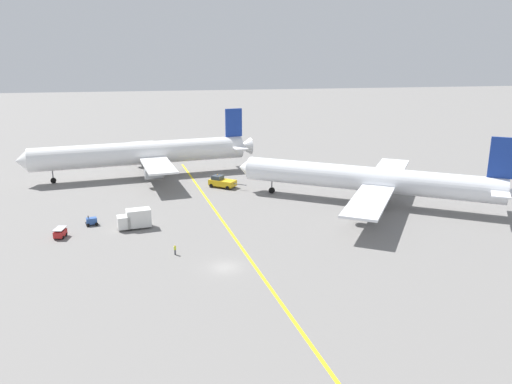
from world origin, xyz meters
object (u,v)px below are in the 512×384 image
airliner_being_pushed (371,180)px  gse_gpu_cart_small (92,221)px  airliner_at_gate_left (142,153)px  pushback_tug (222,182)px  gse_catering_truck_tall (135,219)px  ground_crew_wing_walker_right (175,250)px  gse_baggage_cart_trailing (60,233)px

airliner_being_pushed → gse_gpu_cart_small: 55.12m
airliner_at_gate_left → airliner_being_pushed: airliner_at_gate_left is taller
gse_gpu_cart_small → pushback_tug: bearing=40.2°
airliner_at_gate_left → gse_gpu_cart_small: bearing=-102.4°
pushback_tug → gse_catering_truck_tall: gse_catering_truck_tall is taller
airliner_at_gate_left → gse_gpu_cart_small: airliner_at_gate_left is taller
gse_catering_truck_tall → ground_crew_wing_walker_right: 15.12m
gse_catering_truck_tall → gse_gpu_cart_small: 8.50m
gse_catering_truck_tall → gse_baggage_cart_trailing: gse_catering_truck_tall is taller
gse_baggage_cart_trailing → ground_crew_wing_walker_right: bearing=-29.1°
gse_baggage_cart_trailing → ground_crew_wing_walker_right: size_ratio=1.79×
airliner_at_gate_left → pushback_tug: (18.25, -13.49, -4.51)m
gse_catering_truck_tall → ground_crew_wing_walker_right: size_ratio=3.73×
airliner_being_pushed → gse_gpu_cart_small: bearing=-175.6°
airliner_being_pushed → gse_catering_truck_tall: airliner_being_pushed is taller
airliner_at_gate_left → gse_baggage_cart_trailing: 43.26m
pushback_tug → gse_baggage_cart_trailing: 41.19m
pushback_tug → gse_baggage_cart_trailing: (-30.47, -27.71, -0.40)m
pushback_tug → gse_gpu_cart_small: pushback_tug is taller
pushback_tug → gse_baggage_cart_trailing: bearing=-137.7°
airliner_being_pushed → pushback_tug: (-28.74, 17.82, -3.89)m
airliner_at_gate_left → pushback_tug: airliner_at_gate_left is taller
pushback_tug → airliner_at_gate_left: bearing=143.5°
airliner_being_pushed → gse_baggage_cart_trailing: bearing=-170.5°
pushback_tug → ground_crew_wing_walker_right: pushback_tug is taller
gse_catering_truck_tall → ground_crew_wing_walker_right: gse_catering_truck_tall is taller
gse_gpu_cart_small → airliner_at_gate_left: bearing=77.6°
airliner_being_pushed → pushback_tug: airliner_being_pushed is taller
airliner_being_pushed → gse_gpu_cart_small: size_ratio=21.14×
pushback_tug → gse_baggage_cart_trailing: size_ratio=2.81×
airliner_at_gate_left → ground_crew_wing_walker_right: (7.00, -51.92, -4.90)m
airliner_being_pushed → ground_crew_wing_walker_right: 45.19m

